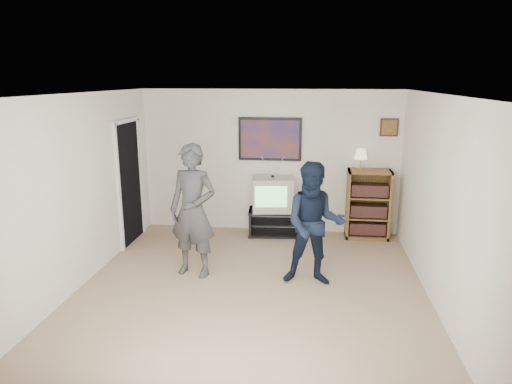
% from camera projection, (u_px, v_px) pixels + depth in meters
% --- Properties ---
extents(room_shell, '(4.51, 5.00, 2.51)m').
position_uv_depth(room_shell, '(254.00, 191.00, 5.95)').
color(room_shell, '#8B6D58').
rests_on(room_shell, ground).
extents(media_stand, '(0.94, 0.57, 0.45)m').
position_uv_depth(media_stand, '(274.00, 222.00, 8.00)').
color(media_stand, black).
rests_on(media_stand, room_shell).
extents(crt_television, '(0.76, 0.67, 0.58)m').
position_uv_depth(crt_television, '(273.00, 194.00, 7.88)').
color(crt_television, '#AFAFA9').
rests_on(crt_television, media_stand).
extents(bookshelf, '(0.72, 0.41, 1.18)m').
position_uv_depth(bookshelf, '(368.00, 204.00, 7.76)').
color(bookshelf, '#543919').
rests_on(bookshelf, room_shell).
extents(table_lamp, '(0.22, 0.22, 0.36)m').
position_uv_depth(table_lamp, '(361.00, 159.00, 7.62)').
color(table_lamp, '#FFE5C1').
rests_on(table_lamp, bookshelf).
extents(person_tall, '(0.75, 0.58, 1.85)m').
position_uv_depth(person_tall, '(193.00, 211.00, 6.21)').
color(person_tall, '#363639').
rests_on(person_tall, room_shell).
extents(person_short, '(0.81, 0.63, 1.65)m').
position_uv_depth(person_short, '(314.00, 224.00, 5.95)').
color(person_short, black).
rests_on(person_short, room_shell).
extents(controller_left, '(0.03, 0.11, 0.03)m').
position_uv_depth(controller_left, '(195.00, 186.00, 6.35)').
color(controller_left, white).
rests_on(controller_left, person_tall).
extents(controller_right, '(0.06, 0.14, 0.04)m').
position_uv_depth(controller_right, '(312.00, 200.00, 6.09)').
color(controller_right, white).
rests_on(controller_right, person_short).
extents(poster, '(1.10, 0.03, 0.75)m').
position_uv_depth(poster, '(270.00, 139.00, 7.90)').
color(poster, black).
rests_on(poster, room_shell).
extents(air_vent, '(0.28, 0.02, 0.14)m').
position_uv_depth(air_vent, '(238.00, 121.00, 7.90)').
color(air_vent, white).
rests_on(air_vent, room_shell).
extents(small_picture, '(0.30, 0.03, 0.30)m').
position_uv_depth(small_picture, '(389.00, 127.00, 7.61)').
color(small_picture, '#382111').
rests_on(small_picture, room_shell).
extents(doorway, '(0.03, 0.85, 2.00)m').
position_uv_depth(doorway, '(129.00, 183.00, 7.49)').
color(doorway, black).
rests_on(doorway, room_shell).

